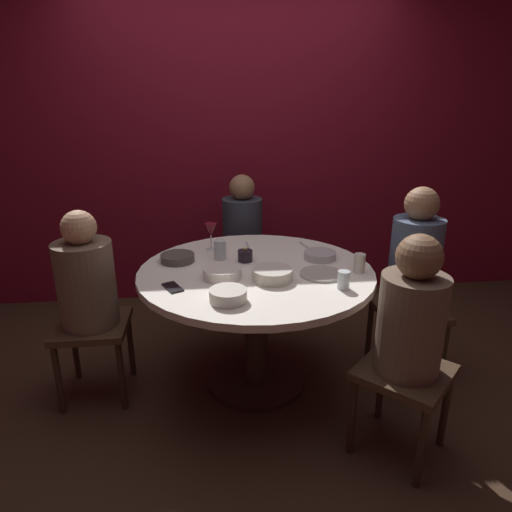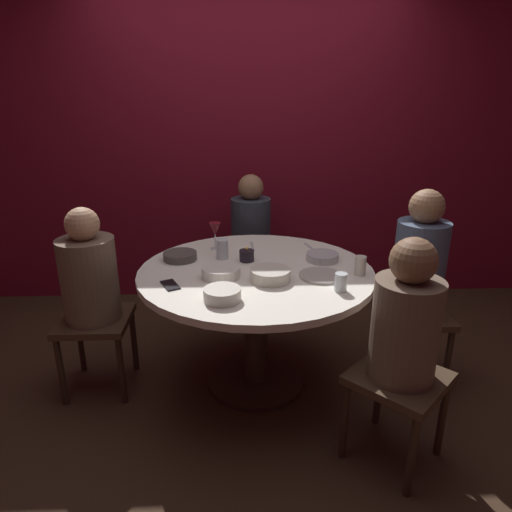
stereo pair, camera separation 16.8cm
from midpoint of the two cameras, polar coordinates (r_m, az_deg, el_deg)
name	(u,v)px [view 2 (the right image)]	position (r m, az deg, el deg)	size (l,w,h in m)	color
ground_plane	(256,381)	(2.96, 1.68, -15.50)	(8.00, 8.00, 0.00)	#382619
back_wall	(249,146)	(3.84, 0.38, 13.65)	(6.00, 0.10, 2.60)	maroon
dining_table	(256,294)	(2.66, 1.81, -4.80)	(1.35, 1.35, 0.76)	silver
seated_diner_left	(90,281)	(2.72, -18.54, -3.03)	(0.40, 0.40, 1.13)	#3F2D1E
seated_diner_back	(251,231)	(3.51, 0.72, 3.21)	(0.40, 0.40, 1.14)	#3F2D1E
seated_diner_right	(419,269)	(2.83, 21.41, -1.56)	(0.40, 0.40, 1.21)	#3F2D1E
seated_diner_front_right	(405,329)	(2.19, 20.35, -8.68)	(0.57, 0.57, 1.14)	#3F2D1E
candle_holder	(247,255)	(2.71, 0.59, 0.05)	(0.09, 0.09, 0.09)	black
wine_glass	(215,230)	(2.90, -3.55, 3.28)	(0.08, 0.08, 0.18)	silver
dinner_plate	(321,276)	(2.52, 10.03, -2.46)	(0.24, 0.24, 0.01)	#B2ADA3
cell_phone	(170,285)	(2.40, -8.79, -3.65)	(0.07, 0.14, 0.01)	black
bowl_serving_large	(322,257)	(2.77, 10.07, -0.12)	(0.19, 0.19, 0.05)	#B7B7BC
bowl_salad_center	(180,256)	(2.76, -7.83, -0.03)	(0.20, 0.20, 0.05)	#4C4742
bowl_small_white	(221,272)	(2.48, -2.50, -2.04)	(0.21, 0.21, 0.06)	silver
bowl_sauce_side	(270,275)	(2.44, 3.78, -2.38)	(0.22, 0.22, 0.06)	beige
bowl_rice_portion	(222,294)	(2.20, -2.09, -4.88)	(0.18, 0.18, 0.06)	beige
cup_near_candle	(341,282)	(2.35, 12.64, -3.26)	(0.06, 0.06, 0.09)	silver
cup_by_left_diner	(222,249)	(2.75, -2.53, 0.87)	(0.07, 0.07, 0.12)	silver
cup_by_right_diner	(360,266)	(2.58, 14.81, -1.20)	(0.06, 0.06, 0.11)	beige
fork_near_plate	(252,246)	(2.97, 1.15, 1.20)	(0.02, 0.18, 0.01)	#B7B7BC
knife_near_plate	(310,247)	(2.99, 8.42, 1.07)	(0.02, 0.18, 0.01)	#B7B7BC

